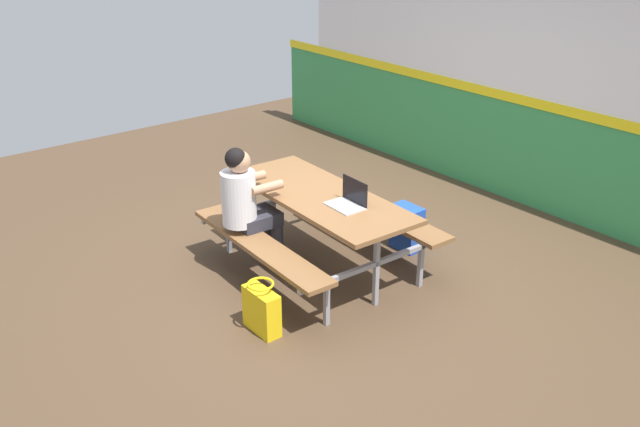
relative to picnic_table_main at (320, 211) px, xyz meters
The scene contains 7 objects.
ground_plane 0.59m from the picnic_table_main, ahead, with size 10.00×10.00×0.02m, color #4C3826.
accent_backdrop 2.81m from the picnic_table_main, 88.95° to the left, with size 8.00×0.14×2.60m.
picnic_table_main is the anchor object (origin of this frame).
student_nearer 0.65m from the picnic_table_main, 122.21° to the right, with size 0.37×0.53×1.21m.
laptop_silver 0.41m from the picnic_table_main, ahead, with size 0.33×0.23×0.22m.
backpack_dark 1.00m from the picnic_table_main, 76.37° to the left, with size 0.30×0.22×0.44m.
tote_bag_bright 1.17m from the picnic_table_main, 63.29° to the right, with size 0.34×0.21×0.43m.
Camera 1 is at (4.29, -3.53, 3.10)m, focal length 38.96 mm.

